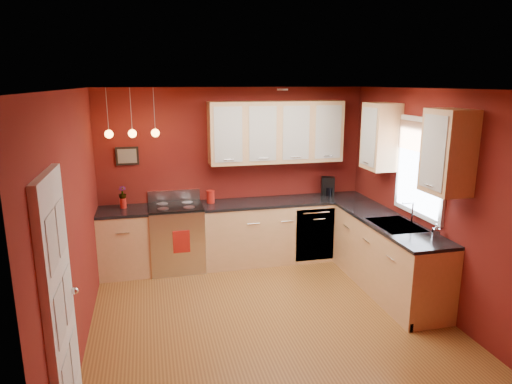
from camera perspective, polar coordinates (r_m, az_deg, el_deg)
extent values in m
plane|color=#96622B|center=(5.44, 1.79, -15.80)|extent=(4.20, 4.20, 0.00)
cube|color=silver|center=(4.74, 2.03, 12.74)|extent=(4.00, 4.20, 0.02)
cube|color=maroon|center=(6.93, -2.70, 2.16)|extent=(4.00, 0.02, 2.60)
cube|color=maroon|center=(3.09, 12.51, -13.01)|extent=(4.00, 0.02, 2.60)
cube|color=maroon|center=(4.83, -21.70, -3.89)|extent=(0.02, 4.20, 2.60)
cube|color=maroon|center=(5.78, 21.40, -1.08)|extent=(0.02, 4.20, 2.60)
cube|color=#E3AD7A|center=(6.76, -16.07, -6.15)|extent=(0.70, 0.60, 0.90)
cube|color=#E3AD7A|center=(7.03, 3.72, -4.84)|extent=(2.54, 0.60, 0.90)
cube|color=#E3AD7A|center=(6.24, 16.08, -7.82)|extent=(0.60, 2.10, 0.90)
cube|color=black|center=(6.62, -16.34, -2.31)|extent=(0.70, 0.62, 0.04)
cube|color=black|center=(6.90, 3.77, -1.14)|extent=(2.54, 0.62, 0.04)
cube|color=black|center=(6.09, 16.37, -3.69)|extent=(0.62, 2.10, 0.04)
cube|color=silver|center=(6.75, -9.86, -5.73)|extent=(0.76, 0.64, 0.92)
cube|color=black|center=(6.46, -9.69, -6.42)|extent=(0.55, 0.02, 0.32)
cylinder|color=silver|center=(6.38, -9.76, -4.43)|extent=(0.60, 0.02, 0.02)
cube|color=black|center=(6.61, -10.02, -1.84)|extent=(0.76, 0.60, 0.03)
cylinder|color=#96969B|center=(6.46, -11.54, -2.08)|extent=(0.16, 0.16, 0.01)
cylinder|color=#96969B|center=(6.48, -8.36, -1.90)|extent=(0.16, 0.16, 0.01)
cylinder|color=#96969B|center=(6.73, -11.64, -1.45)|extent=(0.16, 0.16, 0.01)
cylinder|color=#96969B|center=(6.75, -8.59, -1.28)|extent=(0.16, 0.16, 0.01)
cube|color=silver|center=(6.88, -10.22, -0.43)|extent=(0.76, 0.04, 0.16)
cube|color=silver|center=(6.89, 7.38, -5.33)|extent=(0.60, 0.02, 0.80)
cube|color=#96969B|center=(5.97, 17.08, -4.14)|extent=(0.50, 0.70, 0.05)
cube|color=black|center=(6.11, 16.27, -3.77)|extent=(0.42, 0.30, 0.02)
cube|color=black|center=(5.83, 17.91, -4.71)|extent=(0.42, 0.30, 0.02)
cylinder|color=silver|center=(6.03, 18.99, -2.45)|extent=(0.02, 0.02, 0.28)
cylinder|color=silver|center=(5.96, 18.52, -1.30)|extent=(0.16, 0.02, 0.02)
cube|color=white|center=(5.94, 19.90, 2.89)|extent=(0.04, 1.02, 1.22)
cube|color=white|center=(5.93, 19.78, 2.88)|extent=(0.01, 0.90, 1.10)
cube|color=#98694C|center=(5.87, 19.94, 6.43)|extent=(0.02, 0.96, 0.36)
cube|color=white|center=(3.82, -23.34, -13.12)|extent=(0.06, 0.82, 2.05)
cube|color=silver|center=(3.43, -24.14, -5.80)|extent=(0.00, 0.28, 0.40)
cube|color=silver|center=(3.77, -23.19, -4.03)|extent=(0.00, 0.28, 0.40)
cube|color=silver|center=(3.64, -23.29, -14.01)|extent=(0.00, 0.28, 0.40)
cube|color=silver|center=(3.96, -22.44, -11.65)|extent=(0.00, 0.28, 0.40)
cube|color=silver|center=(3.92, -22.49, -21.20)|extent=(0.00, 0.28, 0.40)
cube|color=silver|center=(4.21, -21.73, -18.45)|extent=(0.00, 0.28, 0.40)
sphere|color=silver|center=(4.11, -21.71, -11.40)|extent=(0.06, 0.06, 0.06)
cube|color=#E3AD7A|center=(6.80, 2.54, 7.49)|extent=(2.00, 0.35, 0.90)
cube|color=#E3AD7A|center=(5.83, 18.72, 5.78)|extent=(0.35, 1.95, 0.90)
cube|color=black|center=(6.73, -15.80, 4.36)|extent=(0.32, 0.03, 0.26)
cylinder|color=#96969B|center=(6.35, -18.10, 9.59)|extent=(0.01, 0.01, 0.60)
sphere|color=#FFA53F|center=(6.38, -17.91, 6.90)|extent=(0.11, 0.11, 0.11)
cylinder|color=#96969B|center=(6.33, -15.36, 9.76)|extent=(0.01, 0.01, 0.60)
sphere|color=#FFA53F|center=(6.36, -15.19, 7.07)|extent=(0.11, 0.11, 0.11)
cylinder|color=#96969B|center=(6.33, -12.61, 9.92)|extent=(0.01, 0.01, 0.60)
sphere|color=#FFA53F|center=(6.36, -12.47, 7.22)|extent=(0.11, 0.11, 0.11)
cylinder|color=#B01A13|center=(6.71, -5.70, -0.65)|extent=(0.11, 0.11, 0.17)
cylinder|color=#B01A13|center=(6.69, -5.72, 0.12)|extent=(0.12, 0.12, 0.02)
cylinder|color=#B01A13|center=(6.68, -16.28, -1.34)|extent=(0.09, 0.09, 0.14)
imported|color=#B01A13|center=(6.65, -16.37, -0.12)|extent=(0.11, 0.11, 0.19)
cube|color=black|center=(7.23, 8.97, 0.75)|extent=(0.24, 0.22, 0.29)
cylinder|color=black|center=(7.20, 9.12, 0.05)|extent=(0.14, 0.14, 0.13)
imported|color=silver|center=(5.59, 21.58, -4.53)|extent=(0.10, 0.10, 0.17)
cube|color=#B01A13|center=(6.42, -9.30, -6.16)|extent=(0.23, 0.02, 0.32)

